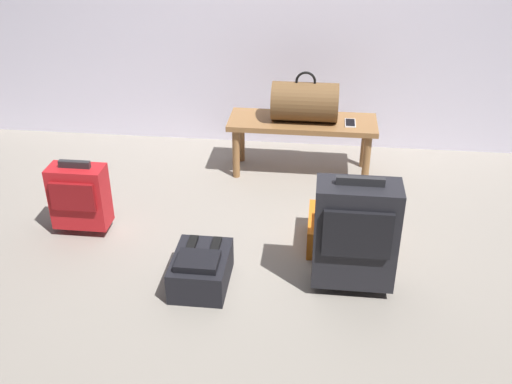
# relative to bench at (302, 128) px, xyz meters

# --- Properties ---
(ground_plane) EXTENTS (6.60, 6.60, 0.00)m
(ground_plane) POSITION_rel_bench_xyz_m (-0.16, -1.08, -0.33)
(ground_plane) COLOR gray
(bench) EXTENTS (1.00, 0.36, 0.39)m
(bench) POSITION_rel_bench_xyz_m (0.00, 0.00, 0.00)
(bench) COLOR olive
(bench) RESTS_ON ground
(duffel_bag_brown) EXTENTS (0.44, 0.26, 0.34)m
(duffel_bag_brown) POSITION_rel_bench_xyz_m (0.01, 0.00, 0.19)
(duffel_bag_brown) COLOR brown
(duffel_bag_brown) RESTS_ON bench
(cell_phone) EXTENTS (0.07, 0.14, 0.01)m
(cell_phone) POSITION_rel_bench_xyz_m (0.32, -0.03, 0.06)
(cell_phone) COLOR silver
(cell_phone) RESTS_ON bench
(suitcase_upright_charcoal) EXTENTS (0.41, 0.23, 0.63)m
(suitcase_upright_charcoal) POSITION_rel_bench_xyz_m (0.32, -1.28, -0.00)
(suitcase_upright_charcoal) COLOR black
(suitcase_upright_charcoal) RESTS_ON ground
(suitcase_small_red) EXTENTS (0.32, 0.18, 0.46)m
(suitcase_small_red) POSITION_rel_bench_xyz_m (-1.23, -0.93, -0.09)
(suitcase_small_red) COLOR red
(suitcase_small_red) RESTS_ON ground
(backpack_dark) EXTENTS (0.28, 0.38, 0.21)m
(backpack_dark) POSITION_rel_bench_xyz_m (-0.45, -1.35, -0.24)
(backpack_dark) COLOR black
(backpack_dark) RESTS_ON ground
(backpack_orange) EXTENTS (0.28, 0.38, 0.21)m
(backpack_orange) POSITION_rel_bench_xyz_m (0.22, -0.89, -0.24)
(backpack_orange) COLOR orange
(backpack_orange) RESTS_ON ground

